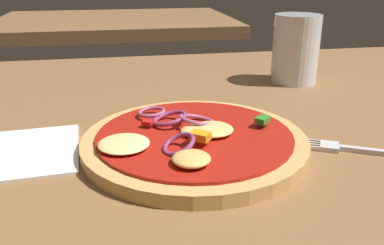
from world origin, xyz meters
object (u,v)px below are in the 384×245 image
at_px(beer_glass, 295,53).
at_px(fork, 371,151).
at_px(pizza, 194,140).
at_px(napkin, 15,153).

bearing_deg(beer_glass, fork, -96.91).
relative_size(pizza, fork, 1.35).
distance_m(fork, napkin, 0.35).
xyz_separation_m(pizza, napkin, (-0.17, 0.02, -0.01)).
distance_m(pizza, beer_glass, 0.30).
height_order(pizza, beer_glass, beer_glass).
bearing_deg(napkin, beer_glass, 27.90).
distance_m(pizza, napkin, 0.18).
bearing_deg(napkin, pizza, -5.93).
bearing_deg(beer_glass, napkin, -152.10).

